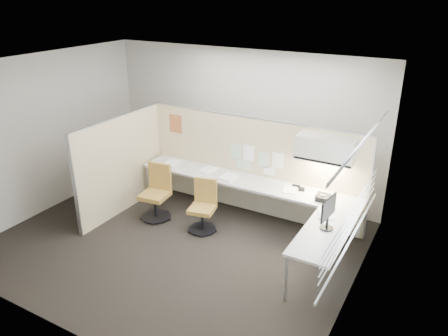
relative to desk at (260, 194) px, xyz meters
The scene contains 26 objects.
floor 1.58m from the desk, 129.58° to the right, with size 5.50×4.50×0.01m, color black.
ceiling 2.64m from the desk, 129.58° to the right, with size 5.50×4.50×0.01m, color white.
wall_back 1.66m from the desk, 129.62° to the left, with size 5.50×0.02×2.80m, color beige.
wall_front 3.59m from the desk, 105.41° to the right, with size 5.50×0.02×2.80m, color beige.
wall_left 3.93m from the desk, 162.99° to the right, with size 0.02×4.50×2.80m, color beige.
wall_right 2.28m from the desk, 31.75° to the right, with size 0.02×4.50×2.80m, color beige.
window_pane 2.32m from the desk, 32.11° to the right, with size 0.01×2.80×1.30m, color #94A0AC.
partition_back 0.67m from the desk, 128.75° to the left, with size 4.10×0.06×1.75m, color beige.
partition_left 2.52m from the desk, 165.56° to the right, with size 0.06×2.20×1.75m, color beige.
desk is the anchor object (origin of this frame).
overhead_bin 1.35m from the desk, 15.24° to the left, with size 0.90×0.36×0.38m, color beige.
task_light_strip 1.22m from the desk, 15.24° to the left, with size 0.60×0.06×0.02m, color #FFEABF.
pinned_papers 0.69m from the desk, 124.37° to the left, with size 1.01×0.00×0.47m.
poster 2.19m from the desk, 167.47° to the left, with size 0.28×0.00×0.35m, color orange.
chair_left 1.82m from the desk, 161.37° to the right, with size 0.51×0.53×0.97m.
chair_right 0.96m from the desk, 145.14° to the right, with size 0.48×0.50×0.87m.
monitor 1.62m from the desk, 29.03° to the right, with size 0.19×0.45×0.47m.
phone 1.07m from the desk, ahead, with size 0.21×0.20×0.12m.
stapler 0.63m from the desk, 29.18° to the left, with size 0.14×0.04×0.05m, color black.
tape_dispenser 0.70m from the desk, 18.71° to the left, with size 0.10×0.06×0.06m, color black.
coat_hook 2.92m from the desk, 153.73° to the right, with size 0.18×0.48×1.43m.
paper_stack_0 1.89m from the desk, behind, with size 0.23×0.30×0.03m, color white.
paper_stack_1 1.15m from the desk, 169.72° to the left, with size 0.23×0.30×0.02m, color white.
paper_stack_2 0.65m from the desk, behind, with size 0.23×0.30×0.05m, color white.
paper_stack_3 0.52m from the desk, 17.04° to the left, with size 0.23×0.30×0.02m, color white.
paper_stack_4 1.31m from the desk, 17.14° to the right, with size 0.23×0.30×0.02m, color white.
Camera 1 is at (3.63, -4.88, 3.82)m, focal length 35.00 mm.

